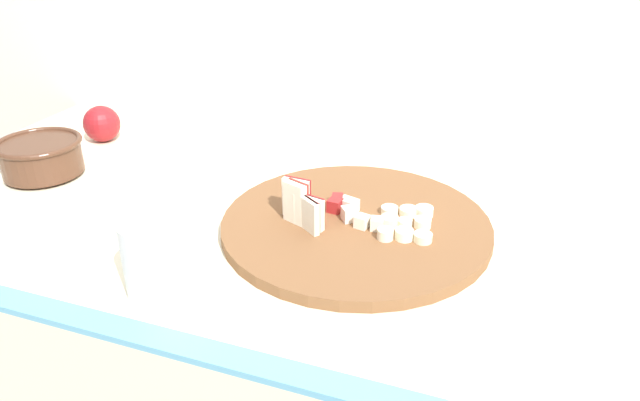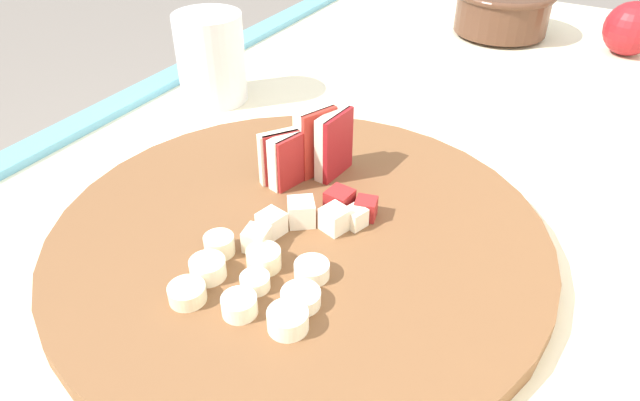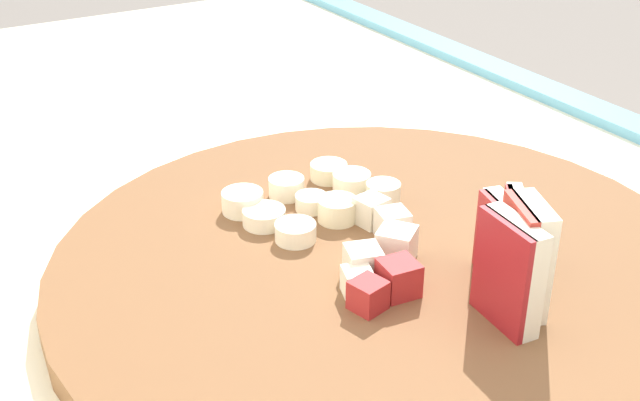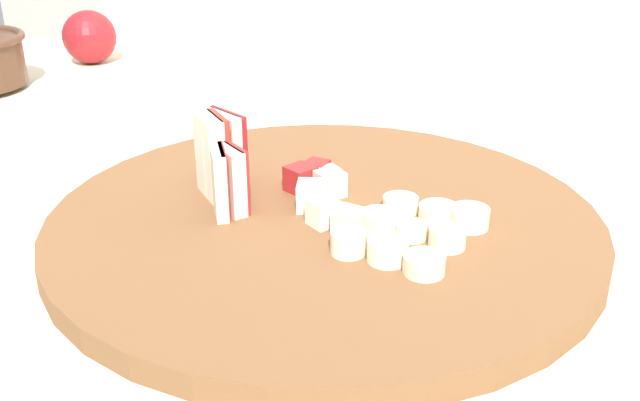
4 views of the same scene
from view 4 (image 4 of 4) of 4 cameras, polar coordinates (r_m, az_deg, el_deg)
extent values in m
cube|color=silver|center=(0.93, 13.15, -1.97)|extent=(2.40, 0.04, 1.42)
cylinder|color=brown|center=(0.55, 0.31, -1.71)|extent=(0.41, 0.41, 0.02)
cube|color=#A32323|center=(0.54, -7.74, 1.87)|extent=(0.04, 0.03, 0.05)
cube|color=#EFE5CC|center=(0.54, -8.31, 1.81)|extent=(0.05, 0.04, 0.05)
cube|color=#B22D23|center=(0.57, -7.95, 3.61)|extent=(0.04, 0.02, 0.06)
cube|color=#EFE5CC|center=(0.56, -8.69, 3.47)|extent=(0.04, 0.03, 0.06)
cube|color=#A32323|center=(0.55, -6.91, 2.02)|extent=(0.05, 0.02, 0.05)
cube|color=#EFE5CC|center=(0.54, -7.53, 1.87)|extent=(0.05, 0.02, 0.05)
cube|color=maroon|center=(0.58, -7.21, 4.08)|extent=(0.04, 0.01, 0.06)
cube|color=beige|center=(0.58, -7.72, 3.92)|extent=(0.04, 0.01, 0.06)
cube|color=white|center=(0.52, 0.24, -0.95)|extent=(0.02, 0.02, 0.02)
cube|color=#A32323|center=(0.57, -1.55, 1.74)|extent=(0.02, 0.02, 0.02)
cube|color=#EFE5CC|center=(0.56, 0.81, 1.34)|extent=(0.03, 0.03, 0.02)
cube|color=#EFE5CC|center=(0.58, 0.67, 1.85)|extent=(0.02, 0.02, 0.02)
cube|color=beige|center=(0.51, 2.26, -1.66)|extent=(0.02, 0.02, 0.02)
cube|color=#A32323|center=(0.59, -0.26, 2.34)|extent=(0.02, 0.02, 0.02)
cube|color=white|center=(0.54, -0.67, 0.36)|extent=(0.03, 0.03, 0.02)
cylinder|color=#F4EAC6|center=(0.48, 2.25, -3.36)|extent=(0.02, 0.02, 0.02)
cylinder|color=white|center=(0.47, 5.37, -3.97)|extent=(0.03, 0.03, 0.01)
cylinder|color=beige|center=(0.46, 8.24, -5.02)|extent=(0.03, 0.03, 0.01)
cylinder|color=beige|center=(0.51, 4.76, -1.70)|extent=(0.03, 0.03, 0.02)
cylinder|color=white|center=(0.50, 7.01, -2.54)|extent=(0.02, 0.02, 0.01)
cylinder|color=white|center=(0.50, 10.05, -2.91)|extent=(0.03, 0.03, 0.01)
cylinder|color=white|center=(0.54, 6.38, -0.30)|extent=(0.03, 0.03, 0.01)
cylinder|color=white|center=(0.53, 9.35, -0.93)|extent=(0.03, 0.03, 0.01)
cylinder|color=white|center=(0.53, 11.74, -1.33)|extent=(0.03, 0.03, 0.01)
sphere|color=maroon|center=(1.10, -17.79, 12.22)|extent=(0.08, 0.08, 0.08)
camera|label=1|loc=(0.47, -130.54, 12.26)|focal=33.38mm
camera|label=2|loc=(0.57, 45.95, 24.43)|focal=32.54mm
camera|label=3|loc=(0.93, -6.36, 26.56)|focal=46.37mm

